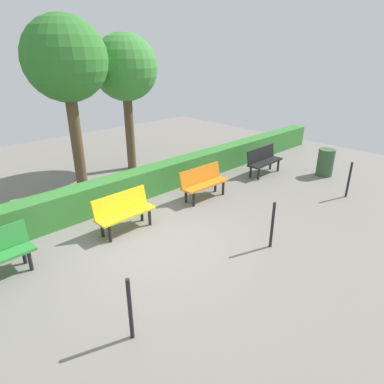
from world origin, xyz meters
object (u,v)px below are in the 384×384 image
at_px(bench_black, 264,160).
at_px(bench_yellow, 124,210).
at_px(trash_bin, 325,162).
at_px(tree_near, 125,69).
at_px(tree_mid, 66,61).
at_px(bench_orange, 203,181).

height_order(bench_black, bench_yellow, same).
bearing_deg(bench_yellow, trash_bin, 167.03).
xyz_separation_m(tree_near, tree_mid, (2.05, 0.42, 0.27)).
distance_m(bench_black, bench_yellow, 5.33).
height_order(bench_yellow, tree_near, tree_near).
xyz_separation_m(bench_black, tree_near, (2.75, -3.45, 2.73)).
relative_size(bench_black, tree_mid, 0.32).
relative_size(bench_yellow, trash_bin, 1.58).
bearing_deg(bench_black, bench_orange, -1.33).
height_order(bench_orange, tree_mid, tree_mid).
distance_m(bench_yellow, trash_bin, 6.81).
height_order(bench_black, tree_mid, tree_mid).
height_order(bench_orange, tree_near, tree_near).
bearing_deg(trash_bin, tree_near, -50.34).
bearing_deg(trash_bin, bench_orange, -19.52).
distance_m(bench_orange, tree_near, 4.40).
bearing_deg(trash_bin, tree_mid, -36.25).
distance_m(bench_black, tree_near, 5.19).
distance_m(bench_orange, tree_mid, 4.72).
relative_size(bench_black, trash_bin, 1.68).
bearing_deg(tree_near, trash_bin, 129.66).
distance_m(bench_black, trash_bin, 1.97).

